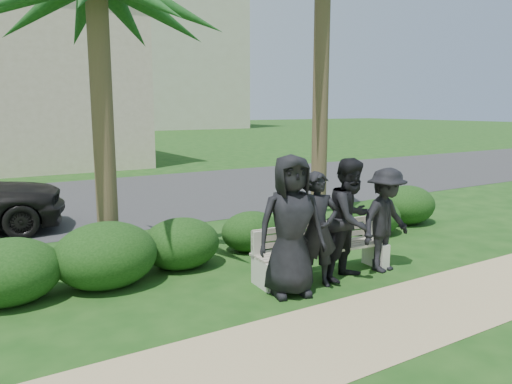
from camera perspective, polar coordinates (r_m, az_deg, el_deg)
ground at (r=7.64m, az=5.10°, el=-9.59°), size 160.00×160.00×0.00m
footpath at (r=6.40m, az=15.13°, el=-13.83°), size 30.00×1.60×0.01m
asphalt_street at (r=14.64m, az=-14.07°, el=-0.52°), size 160.00×8.00×0.01m
stucco_bldg_right at (r=24.01m, az=-24.33°, el=11.58°), size 8.40×8.40×7.30m
hotel_tower at (r=64.39m, az=-15.73°, el=19.06°), size 26.00×18.00×37.30m
park_bench at (r=7.62m, az=7.52°, el=-6.96°), size 2.22×0.66×0.76m
man_a at (r=6.67m, az=4.03°, el=-3.86°), size 1.07×0.84×1.91m
man_b at (r=7.05m, az=7.07°, el=-4.31°), size 0.69×0.55×1.64m
man_c at (r=7.41m, az=10.78°, el=-3.09°), size 1.04×0.91×1.80m
man_d at (r=7.91m, az=14.61°, el=-3.12°), size 1.12×0.75×1.61m
hedge_a at (r=7.26m, az=-26.50°, el=-7.98°), size 1.35×1.12×0.88m
hedge_b at (r=7.40m, az=-16.80°, el=-6.72°), size 1.47×1.21×0.96m
hedge_c at (r=8.01m, az=-8.58°, el=-5.67°), size 1.26×1.04×0.82m
hedge_d at (r=8.87m, az=-0.54°, el=-4.39°), size 1.10×0.91×0.72m
hedge_e at (r=10.25m, az=13.45°, el=-2.71°), size 1.11×0.92×0.72m
hedge_f at (r=11.38m, az=16.86°, el=-1.31°), size 1.32×1.09×0.86m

